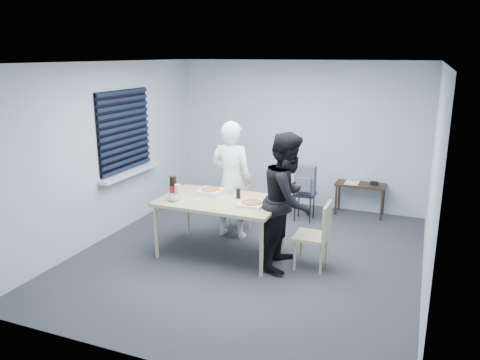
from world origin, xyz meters
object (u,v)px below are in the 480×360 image
at_px(person_white, 231,180).
at_px(soda_bottle, 173,188).
at_px(side_table, 360,188).
at_px(backpack, 305,180).
at_px(dining_table, 220,204).
at_px(mug_b, 231,191).
at_px(chair_far, 238,198).
at_px(stool, 305,199).
at_px(chair_right, 318,231).
at_px(mug_a, 174,198).
at_px(person_black, 288,200).

height_order(person_white, soda_bottle, person_white).
relative_size(side_table, backpack, 1.80).
distance_m(dining_table, mug_b, 0.31).
bearing_deg(dining_table, soda_bottle, -161.42).
relative_size(dining_table, chair_far, 1.83).
height_order(stool, backpack, backpack).
xyz_separation_m(stool, soda_bottle, (-1.34, -1.98, 0.58)).
xyz_separation_m(chair_right, soda_bottle, (-1.95, -0.25, 0.43)).
height_order(chair_right, mug_b, chair_right).
relative_size(chair_right, person_white, 0.50).
bearing_deg(side_table, backpack, -142.89).
distance_m(chair_right, side_table, 2.34).
xyz_separation_m(chair_far, soda_bottle, (-0.46, -1.18, 0.43)).
relative_size(backpack, soda_bottle, 1.48).
distance_m(backpack, mug_a, 2.43).
distance_m(chair_right, soda_bottle, 2.02).
relative_size(chair_far, chair_right, 1.00).
bearing_deg(chair_far, soda_bottle, -111.23).
bearing_deg(stool, person_black, -83.35).
bearing_deg(chair_far, side_table, 39.41).
height_order(dining_table, backpack, backpack).
xyz_separation_m(dining_table, person_black, (0.94, 0.01, 0.15)).
height_order(person_black, mug_a, person_black).
distance_m(person_white, stool, 1.49).
xyz_separation_m(person_white, stool, (0.86, 1.09, -0.53)).
distance_m(chair_right, mug_a, 1.96).
bearing_deg(person_black, backpack, 6.70).
bearing_deg(person_white, mug_a, 66.31).
bearing_deg(chair_right, person_white, 156.69).
relative_size(person_black, soda_bottle, 5.62).
bearing_deg(stool, chair_right, -70.52).
xyz_separation_m(person_white, side_table, (1.68, 1.70, -0.41)).
bearing_deg(stool, person_white, -128.14).
bearing_deg(soda_bottle, person_black, 8.02).
bearing_deg(mug_b, chair_right, -10.79).
height_order(stool, mug_a, mug_a).
bearing_deg(person_black, side_table, -14.60).
bearing_deg(backpack, side_table, 26.62).
xyz_separation_m(dining_table, stool, (0.74, 1.77, -0.37)).
xyz_separation_m(chair_right, person_white, (-1.47, 0.63, 0.37)).
relative_size(chair_right, stool, 1.89).
xyz_separation_m(chair_far, side_table, (1.70, 1.40, -0.03)).
height_order(person_black, side_table, person_black).
xyz_separation_m(side_table, soda_bottle, (-2.16, -2.58, 0.46)).
bearing_deg(side_table, chair_right, -95.12).
height_order(chair_far, chair_right, same).
bearing_deg(soda_bottle, person_white, 61.30).
relative_size(mug_b, soda_bottle, 0.32).
xyz_separation_m(dining_table, mug_a, (-0.55, -0.30, 0.11)).
height_order(dining_table, person_white, person_white).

